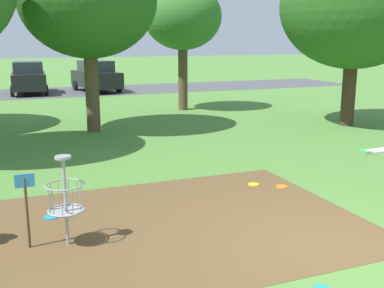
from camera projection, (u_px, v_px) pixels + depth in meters
ground_plane at (332, 249)px, 6.94m from camera, size 160.00×160.00×0.00m
dirt_tee_pad at (173, 224)px, 7.86m from camera, size 6.36×4.74×0.01m
disc_golf_basket at (61, 198)px, 6.91m from camera, size 0.98×0.58×1.39m
frisbee_near_basket at (282, 187)px, 9.83m from camera, size 0.26×0.26×0.02m
frisbee_mid_grass at (254, 184)px, 9.98m from camera, size 0.25×0.25×0.02m
frisbee_scattered_a at (51, 217)px, 8.14m from camera, size 0.24×0.24×0.02m
tree_near_left at (355, 5)px, 16.08m from camera, size 5.19×5.19×6.44m
tree_mid_center at (88, 0)px, 14.92m from camera, size 4.45×4.45×6.22m
tree_mid_right at (183, 17)px, 19.86m from camera, size 3.35×3.35×5.45m
parking_lot_strip at (83, 91)px, 28.23m from camera, size 36.00×6.00×0.01m
parked_car_leftmost at (29, 78)px, 26.76m from camera, size 2.12×4.27×1.84m
parked_car_center_left at (96, 76)px, 27.82m from camera, size 2.49×4.44×1.84m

